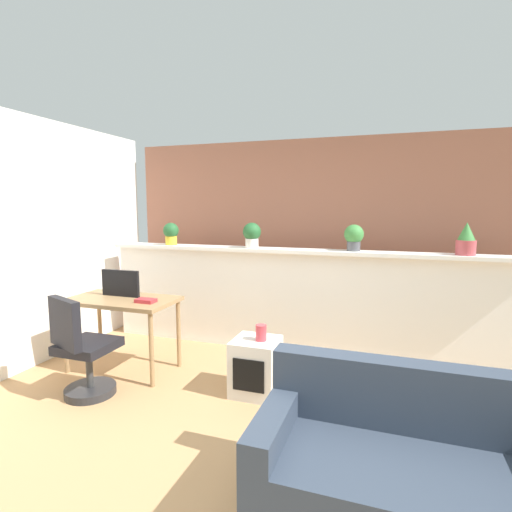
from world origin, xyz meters
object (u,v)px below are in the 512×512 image
potted_plant_1 (252,234)px  potted_plant_2 (354,236)px  office_chair (82,354)px  potted_plant_3 (466,240)px  book_on_desk (146,301)px  potted_plant_0 (171,233)px  desk (122,306)px  couch (406,476)px  tv_monitor (120,283)px  vase_on_shelf (261,333)px  side_cube_shelf (256,367)px

potted_plant_1 → potted_plant_2: potted_plant_1 is taller
office_chair → potted_plant_3: bearing=27.1°
office_chair → book_on_desk: 0.72m
potted_plant_0 → desk: potted_plant_0 is taller
potted_plant_3 → office_chair: size_ratio=0.35×
couch → tv_monitor: bearing=154.6°
potted_plant_3 → couch: size_ratio=0.21×
tv_monitor → vase_on_shelf: bearing=-5.5°
potted_plant_2 → side_cube_shelf: size_ratio=0.57×
tv_monitor → office_chair: (0.10, -0.69, -0.50)m
potted_plant_3 → desk: 3.49m
potted_plant_0 → potted_plant_3: potted_plant_3 is taller
potted_plant_3 → desk: potted_plant_3 is taller
vase_on_shelf → couch: couch is taller
potted_plant_0 → office_chair: 1.90m
couch → potted_plant_1: bearing=126.0°
potted_plant_2 → couch: (0.48, -2.29, -1.07)m
desk → side_cube_shelf: desk is taller
tv_monitor → vase_on_shelf: (1.57, -0.15, -0.32)m
tv_monitor → couch: bearing=-25.4°
book_on_desk → couch: couch is taller
potted_plant_1 → side_cube_shelf: potted_plant_1 is taller
side_cube_shelf → office_chair: bearing=-159.3°
potted_plant_2 → desk: bearing=-154.0°
desk → couch: 2.96m
tv_monitor → side_cube_shelf: (1.52, -0.15, -0.64)m
side_cube_shelf → vase_on_shelf: bearing=-1.3°
potted_plant_0 → side_cube_shelf: size_ratio=0.55×
office_chair → couch: size_ratio=0.58×
potted_plant_1 → potted_plant_2: 1.14m
potted_plant_1 → desk: bearing=-135.8°
potted_plant_2 → office_chair: (-2.15, -1.68, -0.96)m
tv_monitor → potted_plant_2: bearing=23.7°
potted_plant_0 → potted_plant_1: 1.07m
potted_plant_2 → office_chair: bearing=-142.1°
book_on_desk → tv_monitor: bearing=159.5°
potted_plant_1 → vase_on_shelf: potted_plant_1 is taller
potted_plant_0 → vase_on_shelf: potted_plant_0 is taller
side_cube_shelf → potted_plant_1: bearing=110.7°
potted_plant_2 → tv_monitor: bearing=-156.3°
potted_plant_3 → tv_monitor: 3.50m
potted_plant_2 → vase_on_shelf: 1.54m
potted_plant_3 → tv_monitor: bearing=-163.9°
potted_plant_0 → potted_plant_2: bearing=0.9°
potted_plant_0 → book_on_desk: (0.36, -1.10, -0.58)m
potted_plant_0 → desk: size_ratio=0.25×
tv_monitor → couch: 3.09m
potted_plant_0 → book_on_desk: size_ratio=1.47×
potted_plant_3 → office_chair: potted_plant_3 is taller
potted_plant_2 → potted_plant_3: size_ratio=0.88×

